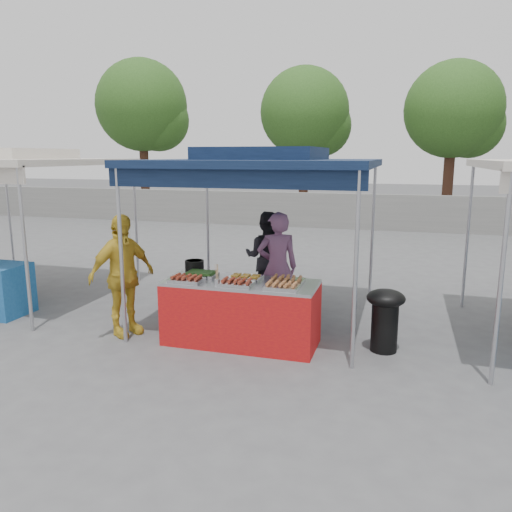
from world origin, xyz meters
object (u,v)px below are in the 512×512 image
(customer_person, at_px, (122,275))
(cooking_pot, at_px, (194,266))
(wok_burner, at_px, (385,315))
(vendor_table, at_px, (241,312))
(helper_man, at_px, (267,257))
(vendor_woman, at_px, (277,267))

(customer_person, bearing_deg, cooking_pot, -32.61)
(cooking_pot, height_order, wok_burner, cooking_pot)
(vendor_table, height_order, customer_person, customer_person)
(cooking_pot, height_order, helper_man, helper_man)
(wok_burner, distance_m, customer_person, 3.54)
(vendor_table, distance_m, helper_man, 2.02)
(customer_person, bearing_deg, vendor_woman, -31.33)
(vendor_table, xyz_separation_m, customer_person, (-1.67, -0.13, 0.42))
(vendor_table, distance_m, cooking_pot, 1.02)
(vendor_woman, bearing_deg, helper_man, -87.35)
(wok_burner, relative_size, customer_person, 0.48)
(vendor_table, relative_size, customer_person, 1.18)
(wok_burner, distance_m, vendor_woman, 1.80)
(wok_burner, xyz_separation_m, customer_person, (-3.50, -0.40, 0.36))
(vendor_table, relative_size, vendor_woman, 1.21)
(wok_burner, height_order, vendor_woman, vendor_woman)
(vendor_table, distance_m, wok_burner, 1.85)
(vendor_table, height_order, helper_man, helper_man)
(vendor_woman, height_order, customer_person, customer_person)
(cooking_pot, bearing_deg, customer_person, -149.99)
(vendor_table, relative_size, cooking_pot, 7.50)
(vendor_table, distance_m, customer_person, 1.73)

